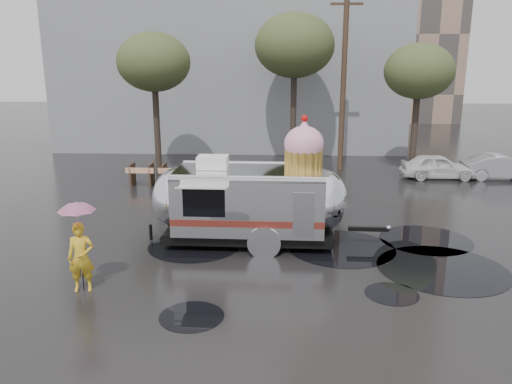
{
  "coord_description": "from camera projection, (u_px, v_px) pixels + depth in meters",
  "views": [
    {
      "loc": [
        -0.64,
        -12.22,
        5.47
      ],
      "look_at": [
        -1.39,
        2.59,
        1.63
      ],
      "focal_mm": 35.0,
      "sensor_mm": 36.0,
      "label": 1
    }
  ],
  "objects": [
    {
      "name": "tree_right",
      "position": [
        419.0,
        72.0,
        24.17
      ],
      "size": [
        3.36,
        3.36,
        6.42
      ],
      "color": "#382D26",
      "rests_on": "ground"
    },
    {
      "name": "airstream_trailer",
      "position": [
        253.0,
        198.0,
        15.37
      ],
      "size": [
        7.59,
        2.89,
        4.08
      ],
      "rotation": [
        0.0,
        0.0,
        -0.01
      ],
      "color": "silver",
      "rests_on": "ground"
    },
    {
      "name": "utility_pole",
      "position": [
        343.0,
        80.0,
        25.41
      ],
      "size": [
        1.6,
        0.28,
        9.0
      ],
      "color": "#473323",
      "rests_on": "ground"
    },
    {
      "name": "person_left",
      "position": [
        81.0,
        257.0,
        12.18
      ],
      "size": [
        0.7,
        0.54,
        1.74
      ],
      "primitive_type": "imported",
      "rotation": [
        0.0,
        0.0,
        0.21
      ],
      "color": "gold",
      "rests_on": "ground"
    },
    {
      "name": "grey_building",
      "position": [
        234.0,
        48.0,
        34.93
      ],
      "size": [
        22.0,
        12.0,
        13.0
      ],
      "primitive_type": "cube",
      "color": "slate",
      "rests_on": "ground"
    },
    {
      "name": "umbrella_pink",
      "position": [
        77.0,
        216.0,
        11.92
      ],
      "size": [
        1.09,
        1.09,
        2.29
      ],
      "color": "pink",
      "rests_on": "ground"
    },
    {
      "name": "ground",
      "position": [
        304.0,
        277.0,
        13.16
      ],
      "size": [
        120.0,
        120.0,
        0.0
      ],
      "primitive_type": "plane",
      "color": "black",
      "rests_on": "ground"
    },
    {
      "name": "tree_mid",
      "position": [
        295.0,
        46.0,
        26.07
      ],
      "size": [
        4.2,
        4.2,
        8.03
      ],
      "color": "#382D26",
      "rests_on": "ground"
    },
    {
      "name": "puddles",
      "position": [
        354.0,
        255.0,
        14.62
      ],
      "size": [
        10.29,
        7.48,
        0.01
      ],
      "color": "black",
      "rests_on": "ground"
    },
    {
      "name": "barricade_row",
      "position": [
        174.0,
        174.0,
        22.93
      ],
      "size": [
        4.3,
        0.8,
        1.0
      ],
      "color": "#473323",
      "rests_on": "ground"
    },
    {
      "name": "tree_left",
      "position": [
        154.0,
        63.0,
        24.7
      ],
      "size": [
        3.64,
        3.64,
        6.95
      ],
      "color": "#382D26",
      "rests_on": "ground"
    }
  ]
}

